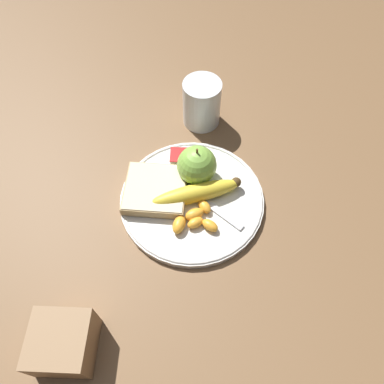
{
  "coord_description": "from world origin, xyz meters",
  "views": [
    {
      "loc": [
        0.01,
        -0.35,
        0.58
      ],
      "look_at": [
        0.0,
        0.0,
        0.03
      ],
      "focal_mm": 35.0,
      "sensor_mm": 36.0,
      "label": 1
    }
  ],
  "objects": [
    {
      "name": "orange_segment_0",
      "position": [
        -0.02,
        -0.06,
        0.02
      ],
      "size": [
        0.03,
        0.04,
        0.02
      ],
      "color": "#F9A32D",
      "rests_on": "plate"
    },
    {
      "name": "orange_segment_5",
      "position": [
        0.02,
        -0.02,
        0.02
      ],
      "size": [
        0.03,
        0.03,
        0.02
      ],
      "color": "#F9A32D",
      "rests_on": "plate"
    },
    {
      "name": "plate",
      "position": [
        0.0,
        0.0,
        0.01
      ],
      "size": [
        0.26,
        0.26,
        0.01
      ],
      "color": "silver",
      "rests_on": "ground_plane"
    },
    {
      "name": "apple",
      "position": [
        0.01,
        0.05,
        0.05
      ],
      "size": [
        0.07,
        0.07,
        0.08
      ],
      "color": "#84BC47",
      "rests_on": "plate"
    },
    {
      "name": "orange_segment_2",
      "position": [
        -0.04,
        -0.01,
        0.02
      ],
      "size": [
        0.04,
        0.03,
        0.02
      ],
      "color": "#F9A32D",
      "rests_on": "plate"
    },
    {
      "name": "bread_slice",
      "position": [
        -0.06,
        0.01,
        0.02
      ],
      "size": [
        0.11,
        0.11,
        0.02
      ],
      "color": "tan",
      "rests_on": "plate"
    },
    {
      "name": "juice_glass",
      "position": [
        0.01,
        0.2,
        0.05
      ],
      "size": [
        0.08,
        0.08,
        0.1
      ],
      "color": "silver",
      "rests_on": "ground_plane"
    },
    {
      "name": "fork",
      "position": [
        0.01,
        0.0,
        0.01
      ],
      "size": [
        0.14,
        0.11,
        0.0
      ],
      "rotation": [
        0.0,
        0.0,
        8.76
      ],
      "color": "silver",
      "rests_on": "plate"
    },
    {
      "name": "condiment_caddy",
      "position": [
        -0.17,
        -0.25,
        0.03
      ],
      "size": [
        0.08,
        0.08,
        0.07
      ],
      "color": "#93704C",
      "rests_on": "ground_plane"
    },
    {
      "name": "jam_packet",
      "position": [
        -0.02,
        0.08,
        0.02
      ],
      "size": [
        0.04,
        0.03,
        0.02
      ],
      "color": "silver",
      "rests_on": "plate"
    },
    {
      "name": "orange_segment_3",
      "position": [
        0.01,
        -0.04,
        0.02
      ],
      "size": [
        0.04,
        0.03,
        0.02
      ],
      "color": "#F9A32D",
      "rests_on": "plate"
    },
    {
      "name": "orange_segment_1",
      "position": [
        0.01,
        -0.05,
        0.02
      ],
      "size": [
        0.03,
        0.03,
        0.02
      ],
      "color": "#F9A32D",
      "rests_on": "plate"
    },
    {
      "name": "orange_segment_4",
      "position": [
        0.03,
        -0.06,
        0.02
      ],
      "size": [
        0.03,
        0.03,
        0.02
      ],
      "color": "#F9A32D",
      "rests_on": "plate"
    },
    {
      "name": "banana",
      "position": [
        0.01,
        0.0,
        0.03
      ],
      "size": [
        0.16,
        0.08,
        0.03
      ],
      "color": "yellow",
      "rests_on": "plate"
    },
    {
      "name": "ground_plane",
      "position": [
        0.0,
        0.0,
        0.0
      ],
      "size": [
        3.0,
        3.0,
        0.0
      ],
      "primitive_type": "plane",
      "color": "brown"
    }
  ]
}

